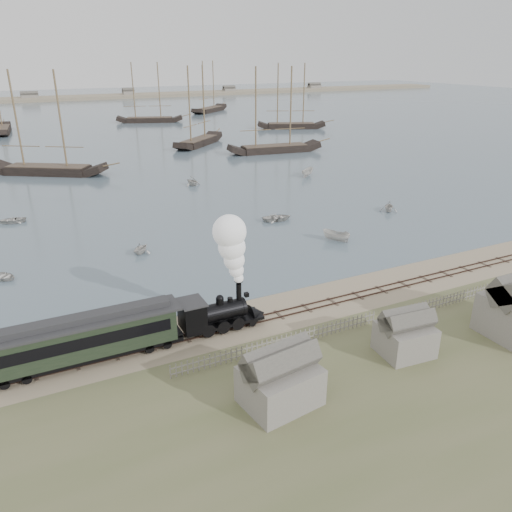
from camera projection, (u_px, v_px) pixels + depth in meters
name	position (u px, v px, depth m)	size (l,w,h in m)	color
ground	(305.00, 298.00, 49.67)	(600.00, 600.00, 0.00)	tan
harbor_water	(72.00, 117.00, 190.83)	(600.00, 336.00, 0.06)	#4A5C69
rail_track	(316.00, 306.00, 47.99)	(120.00, 1.80, 0.16)	#37241E
picket_fence_west	(282.00, 348.00, 41.19)	(19.00, 0.10, 1.20)	slate
picket_fence_east	(455.00, 303.00, 48.56)	(15.00, 0.10, 1.20)	slate
shed_left	(280.00, 402.00, 34.77)	(5.00, 4.00, 4.10)	slate
shed_mid	(403.00, 353.00, 40.52)	(4.00, 3.50, 3.60)	slate
far_spit	(51.00, 100.00, 257.27)	(500.00, 20.00, 1.80)	tan
locomotive	(230.00, 280.00, 42.65)	(7.94, 2.97, 9.90)	black
passenger_coach	(86.00, 337.00, 38.51)	(14.83, 2.86, 3.60)	black
beached_dinghy	(113.00, 339.00, 41.74)	(3.50, 2.50, 0.72)	beige
rowboat_0	(2.00, 276.00, 53.45)	(3.38, 2.41, 0.70)	beige
rowboat_1	(141.00, 248.00, 60.17)	(2.72, 2.35, 1.44)	beige
rowboat_2	(336.00, 236.00, 64.21)	(3.67, 1.38, 1.42)	beige
rowboat_3	(277.00, 218.00, 72.20)	(4.33, 3.09, 0.90)	beige
rowboat_4	(389.00, 206.00, 76.22)	(3.08, 2.65, 1.62)	beige
rowboat_5	(307.00, 172.00, 98.02)	(4.09, 1.54, 1.58)	beige
rowboat_6	(12.00, 220.00, 71.30)	(3.80, 2.72, 0.79)	beige
rowboat_7	(192.00, 181.00, 91.15)	(3.28, 2.83, 1.73)	beige
schooner_2	(41.00, 123.00, 96.35)	(23.38, 5.40, 20.00)	black
schooner_3	(197.00, 106.00, 127.95)	(21.07, 4.86, 20.00)	black
schooner_4	(275.00, 110.00, 118.42)	(23.09, 5.33, 20.00)	black
schooner_5	(292.00, 96.00, 157.02)	(21.48, 4.96, 20.00)	black
schooner_8	(148.00, 92.00, 171.41)	(22.64, 5.22, 20.00)	black
schooner_9	(209.00, 86.00, 202.78)	(23.95, 5.53, 20.00)	black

